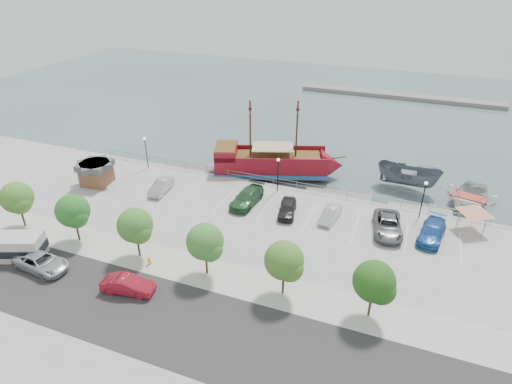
% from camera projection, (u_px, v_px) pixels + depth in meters
% --- Properties ---
extents(ground, '(160.00, 160.00, 0.00)m').
position_uv_depth(ground, '(258.00, 226.00, 46.01)').
color(ground, '#425152').
extents(land_slab, '(100.00, 58.00, 1.20)m').
position_uv_depth(land_slab, '(147.00, 383.00, 28.67)').
color(land_slab, gray).
rests_on(land_slab, ground).
extents(street, '(100.00, 8.00, 0.04)m').
position_uv_depth(street, '(183.00, 324.00, 32.46)').
color(street, '#2F2D2D').
rests_on(street, land_slab).
extents(sidewalk, '(100.00, 4.00, 0.05)m').
position_uv_depth(sidewalk, '(217.00, 276.00, 37.35)').
color(sidewalk, '#BBB8B3').
rests_on(sidewalk, land_slab).
extents(seawall_railing, '(50.00, 0.06, 1.00)m').
position_uv_depth(seawall_railing, '(281.00, 182.00, 51.65)').
color(seawall_railing, slate).
rests_on(seawall_railing, land_slab).
extents(far_shore, '(40.00, 3.00, 0.80)m').
position_uv_depth(far_shore, '(399.00, 96.00, 87.60)').
color(far_shore, gray).
rests_on(far_shore, ground).
extents(pirate_ship, '(17.18, 9.73, 10.66)m').
position_uv_depth(pirate_ship, '(280.00, 164.00, 55.63)').
color(pirate_ship, maroon).
rests_on(pirate_ship, ground).
extents(patrol_boat, '(8.07, 4.03, 2.99)m').
position_uv_depth(patrol_boat, '(408.00, 178.00, 52.80)').
color(patrol_boat, '#4E585F').
rests_on(patrol_boat, ground).
extents(speedboat, '(7.42, 9.09, 1.65)m').
position_uv_depth(speedboat, '(469.00, 199.00, 49.50)').
color(speedboat, silver).
rests_on(speedboat, ground).
extents(dock_west, '(7.55, 4.64, 0.42)m').
position_uv_depth(dock_west, '(188.00, 170.00, 57.72)').
color(dock_west, slate).
rests_on(dock_west, ground).
extents(dock_mid, '(8.01, 3.10, 0.45)m').
position_uv_depth(dock_mid, '(338.00, 196.00, 51.30)').
color(dock_mid, gray).
rests_on(dock_mid, ground).
extents(dock_east, '(7.11, 2.49, 0.40)m').
position_uv_depth(dock_east, '(420.00, 211.00, 48.37)').
color(dock_east, gray).
rests_on(dock_east, ground).
extents(shed, '(3.78, 3.78, 2.82)m').
position_uv_depth(shed, '(96.00, 172.00, 51.85)').
color(shed, brown).
rests_on(shed, land_slab).
extents(canopy_tent, '(4.67, 4.67, 3.23)m').
position_uv_depth(canopy_tent, '(477.00, 206.00, 42.38)').
color(canopy_tent, slate).
rests_on(canopy_tent, land_slab).
extents(street_van, '(5.46, 2.87, 1.46)m').
position_uv_depth(street_van, '(41.00, 262.00, 37.88)').
color(street_van, '#9A9FA2').
rests_on(street_van, street).
extents(street_sedan, '(4.61, 2.27, 1.45)m').
position_uv_depth(street_sedan, '(128.00, 285.00, 35.25)').
color(street_sedan, maroon).
rests_on(street_sedan, street).
extents(shuttle_bus, '(6.95, 4.55, 2.31)m').
position_uv_depth(shuttle_bus, '(7.00, 247.00, 39.16)').
color(shuttle_bus, beige).
rests_on(shuttle_bus, street).
extents(fire_hydrant, '(0.27, 0.27, 0.79)m').
position_uv_depth(fire_hydrant, '(149.00, 261.00, 38.51)').
color(fire_hydrant, '#ECB800').
rests_on(fire_hydrant, sidewalk).
extents(lamp_post_left, '(0.36, 0.36, 4.28)m').
position_uv_depth(lamp_post_left, '(146.00, 147.00, 55.08)').
color(lamp_post_left, black).
rests_on(lamp_post_left, land_slab).
extents(lamp_post_mid, '(0.36, 0.36, 4.28)m').
position_uv_depth(lamp_post_mid, '(278.00, 169.00, 49.42)').
color(lamp_post_mid, black).
rests_on(lamp_post_mid, land_slab).
extents(lamp_post_right, '(0.36, 0.36, 4.28)m').
position_uv_depth(lamp_post_right, '(424.00, 193.00, 44.39)').
color(lamp_post_right, black).
rests_on(lamp_post_right, land_slab).
extents(tree_a, '(3.30, 3.20, 5.00)m').
position_uv_depth(tree_a, '(18.00, 199.00, 42.58)').
color(tree_a, '#473321').
rests_on(tree_a, sidewalk).
extents(tree_b, '(3.30, 3.20, 5.00)m').
position_uv_depth(tree_b, '(74.00, 212.00, 40.38)').
color(tree_b, '#473321').
rests_on(tree_b, sidewalk).
extents(tree_c, '(3.30, 3.20, 5.00)m').
position_uv_depth(tree_c, '(136.00, 227.00, 38.18)').
color(tree_c, '#473321').
rests_on(tree_c, sidewalk).
extents(tree_d, '(3.30, 3.20, 5.00)m').
position_uv_depth(tree_d, '(206.00, 243.00, 35.98)').
color(tree_d, '#473321').
rests_on(tree_d, sidewalk).
extents(tree_e, '(3.30, 3.20, 5.00)m').
position_uv_depth(tree_e, '(285.00, 262.00, 33.77)').
color(tree_e, '#473321').
rests_on(tree_e, sidewalk).
extents(tree_f, '(3.30, 3.20, 5.00)m').
position_uv_depth(tree_f, '(376.00, 284.00, 31.57)').
color(tree_f, '#473321').
rests_on(tree_f, sidewalk).
extents(parked_car_b, '(1.95, 4.51, 1.44)m').
position_uv_depth(parked_car_b, '(161.00, 186.00, 50.38)').
color(parked_car_b, '#AEAEAE').
rests_on(parked_car_b, land_slab).
extents(parked_car_d, '(2.69, 5.73, 1.62)m').
position_uv_depth(parked_car_d, '(247.00, 198.00, 47.84)').
color(parked_car_d, '#2C5C34').
rests_on(parked_car_d, land_slab).
extents(parked_car_e, '(2.52, 4.60, 1.48)m').
position_uv_depth(parked_car_e, '(287.00, 208.00, 45.96)').
color(parked_car_e, '#252525').
rests_on(parked_car_e, land_slab).
extents(parked_car_f, '(1.93, 4.16, 1.32)m').
position_uv_depth(parked_car_f, '(331.00, 214.00, 45.08)').
color(parked_car_f, silver).
rests_on(parked_car_f, land_slab).
extents(parked_car_g, '(3.54, 6.12, 1.60)m').
position_uv_depth(parked_car_g, '(388.00, 225.00, 42.91)').
color(parked_car_g, slate).
rests_on(parked_car_g, land_slab).
extents(parked_car_h, '(3.04, 5.66, 1.56)m').
position_uv_depth(parked_car_h, '(432.00, 232.00, 41.96)').
color(parked_car_h, '#2158A0').
rests_on(parked_car_h, land_slab).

